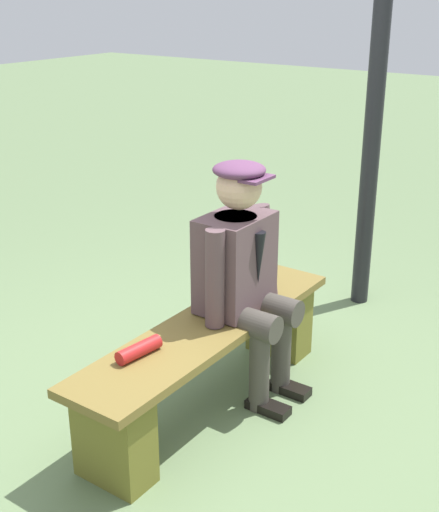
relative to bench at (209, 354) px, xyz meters
The scene contains 5 objects.
ground_plane 0.31m from the bench, ahead, with size 30.00×30.00×0.00m, color #627A50.
bench is the anchor object (origin of this frame).
seated_man 0.49m from the bench, 167.48° to the left, with size 0.58×0.56×1.31m.
rolled_magazine 0.51m from the bench, ahead, with size 0.07×0.07×0.24m, color #B21E1E.
lamp_post 2.18m from the bench, behind, with size 0.25×0.25×2.72m.
Camera 1 is at (2.59, 1.90, 2.13)m, focal length 48.54 mm.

